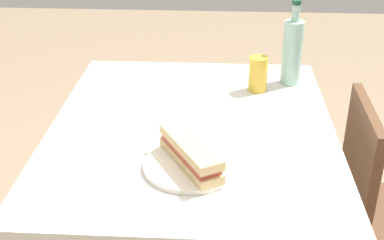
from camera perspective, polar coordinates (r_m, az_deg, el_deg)
The scene contains 7 objects.
dining_table at distance 1.70m, azimuth 0.00°, elevation -4.17°, with size 1.07×0.89×0.77m.
chair_far at distance 1.88m, azimuth 20.07°, elevation -8.84°, with size 0.41×0.41×0.84m.
plate_near at distance 1.43m, azimuth -0.17°, elevation -5.00°, with size 0.26×0.26×0.01m, color silver.
baguette_sandwich_near at distance 1.41m, azimuth -0.17°, elevation -3.58°, with size 0.26×0.19×0.07m.
knife_near at distance 1.45m, azimuth 1.65°, elevation -3.89°, with size 0.15×0.11×0.01m.
water_bottle at distance 1.93m, azimuth 10.86°, elevation 7.41°, with size 0.07×0.07×0.31m.
beer_glass at distance 1.87m, azimuth 7.20°, elevation 5.00°, with size 0.07×0.07×0.13m, color gold.
Camera 1 is at (1.44, 0.08, 1.55)m, focal length 48.96 mm.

